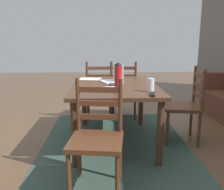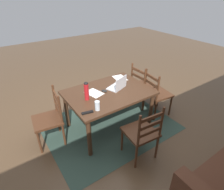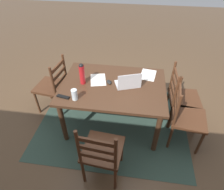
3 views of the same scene
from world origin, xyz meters
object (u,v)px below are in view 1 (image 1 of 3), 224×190
at_px(dining_table, 115,92).
at_px(drinking_glass, 151,85).
at_px(chair_left_near, 99,91).
at_px(water_bottle, 118,77).
at_px(tv_remote, 152,94).
at_px(chair_far_head, 184,106).
at_px(computer_mouse, 112,84).
at_px(chair_right_near, 97,138).
at_px(chair_left_far, 124,90).
at_px(laptop, 114,78).

distance_m(dining_table, drinking_glass, 0.59).
bearing_deg(drinking_glass, chair_left_near, -158.59).
height_order(water_bottle, tv_remote, water_bottle).
relative_size(chair_far_head, computer_mouse, 9.50).
xyz_separation_m(dining_table, chair_right_near, (1.00, -0.20, -0.19)).
height_order(chair_left_far, water_bottle, water_bottle).
relative_size(chair_right_near, chair_far_head, 1.00).
bearing_deg(drinking_glass, laptop, -150.56).
xyz_separation_m(laptop, computer_mouse, (0.27, -0.04, -0.04)).
xyz_separation_m(water_bottle, computer_mouse, (-0.36, -0.05, -0.14)).
height_order(chair_right_near, laptop, laptop).
bearing_deg(chair_left_far, chair_right_near, -11.21).
height_order(chair_left_near, chair_left_far, same).
bearing_deg(tv_remote, chair_left_near, 120.33).
distance_m(chair_right_near, chair_far_head, 1.47).
relative_size(dining_table, drinking_glass, 9.88).
relative_size(chair_far_head, tv_remote, 5.59).
relative_size(chair_left_near, tv_remote, 5.59).
bearing_deg(dining_table, laptop, 179.98).
bearing_deg(chair_left_near, computer_mouse, 8.77).
bearing_deg(laptop, chair_left_far, 166.02).
height_order(chair_left_near, water_bottle, water_bottle).
distance_m(dining_table, tv_remote, 0.69).
distance_m(chair_left_far, drinking_glass, 1.49).
bearing_deg(chair_left_near, chair_far_head, 47.11).
xyz_separation_m(chair_right_near, laptop, (-1.21, 0.20, 0.33)).
bearing_deg(chair_right_near, laptop, 170.65).
distance_m(dining_table, chair_left_near, 1.04).
height_order(chair_left_far, laptop, laptop).
distance_m(chair_left_near, tv_remote, 1.71).
bearing_deg(tv_remote, water_bottle, 163.95).
xyz_separation_m(chair_left_far, computer_mouse, (1.07, -0.24, 0.29)).
distance_m(chair_left_near, computer_mouse, 1.12).
bearing_deg(dining_table, drinking_glass, 39.80).
bearing_deg(computer_mouse, drinking_glass, 14.33).
distance_m(water_bottle, drinking_glass, 0.36).
xyz_separation_m(chair_left_far, laptop, (0.80, -0.20, 0.33)).
bearing_deg(tv_remote, dining_table, 131.74).
height_order(laptop, tv_remote, laptop).
distance_m(chair_left_far, laptop, 0.89).
distance_m(chair_right_near, computer_mouse, 1.00).
relative_size(water_bottle, tv_remote, 1.82).
bearing_deg(chair_left_far, chair_far_head, 34.11).
bearing_deg(chair_left_near, dining_table, 11.45).
height_order(drinking_glass, computer_mouse, drinking_glass).
bearing_deg(dining_table, chair_left_near, -168.55).
relative_size(chair_left_far, drinking_glass, 6.56).
height_order(dining_table, tv_remote, tv_remote).
distance_m(chair_left_far, computer_mouse, 1.13).
bearing_deg(laptop, chair_right_near, -9.35).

